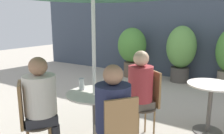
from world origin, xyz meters
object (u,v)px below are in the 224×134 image
bistro_chair_0 (29,116)px  beer_glass_0 (112,87)px  potted_plant_1 (181,50)px  potted_plant_0 (132,48)px  cafe_table_near (95,108)px  beer_glass_1 (82,84)px  seated_person_1 (112,114)px  seated_person_2 (139,88)px  cafe_table_far (210,98)px  seated_person_0 (42,100)px  bistro_chair_2 (149,99)px

bistro_chair_0 → beer_glass_0: size_ratio=4.92×
potted_plant_1 → potted_plant_0: bearing=-172.7°
cafe_table_near → beer_glass_1: beer_glass_1 is taller
seated_person_1 → cafe_table_near: bearing=-90.0°
seated_person_2 → beer_glass_1: bearing=-104.7°
cafe_table_far → potted_plant_1: (-1.09, 2.51, 0.32)m
beer_glass_1 → seated_person_0: bearing=-106.5°
seated_person_0 → potted_plant_0: 4.11m
seated_person_2 → potted_plant_0: 3.45m
seated_person_0 → beer_glass_1: bearing=-69.3°
seated_person_1 → potted_plant_1: bearing=-136.7°
bistro_chair_0 → beer_glass_0: bearing=-98.5°
cafe_table_near → bistro_chair_0: bistro_chair_0 is taller
bistro_chair_0 → beer_glass_1: bistro_chair_0 is taller
beer_glass_0 → seated_person_2: bearing=70.1°
bistro_chair_2 → beer_glass_1: bistro_chair_2 is taller
cafe_table_near → potted_plant_1: bearing=89.2°
bistro_chair_2 → potted_plant_0: 3.41m
cafe_table_far → seated_person_0: (-1.51, -1.67, 0.19)m
potted_plant_0 → beer_glass_1: bearing=-73.1°
beer_glass_0 → seated_person_0: bearing=-137.2°
seated_person_2 → potted_plant_0: bearing=155.7°
cafe_table_near → seated_person_1: (0.48, -0.37, 0.18)m
bistro_chair_2 → beer_glass_1: size_ratio=6.32×
beer_glass_1 → potted_plant_0: bearing=106.9°
bistro_chair_2 → seated_person_0: 1.37m
seated_person_1 → beer_glass_0: seated_person_1 is taller
seated_person_1 → seated_person_2: size_ratio=0.98×
bistro_chair_0 → seated_person_0: (0.09, 0.12, 0.16)m
beer_glass_0 → seated_person_1: bearing=-57.0°
seated_person_0 → bistro_chair_2: bearing=-90.0°
seated_person_2 → potted_plant_1: (-0.31, 3.20, 0.12)m
bistro_chair_0 → beer_glass_1: 0.71m
seated_person_0 → beer_glass_1: seated_person_0 is taller
bistro_chair_2 → seated_person_2: size_ratio=0.77×
seated_person_0 → seated_person_1: (0.85, 0.12, -0.00)m
seated_person_0 → potted_plant_1: (0.42, 4.17, 0.13)m
cafe_table_far → cafe_table_near: bearing=-134.0°
potted_plant_0 → potted_plant_1: bearing=7.3°
cafe_table_near → beer_glass_0: bearing=13.7°
seated_person_0 → seated_person_1: size_ratio=1.01×
bistro_chair_2 → potted_plant_0: bearing=157.9°
beer_glass_1 → potted_plant_0: potted_plant_0 is taller
beer_glass_0 → potted_plant_1: 3.64m
bistro_chair_0 → beer_glass_0: 0.97m
potted_plant_0 → seated_person_2: bearing=-61.5°
bistro_chair_0 → bistro_chair_2: same height
seated_person_2 → potted_plant_1: 3.22m
bistro_chair_2 → cafe_table_near: bearing=-90.0°
seated_person_0 → beer_glass_0: seated_person_0 is taller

